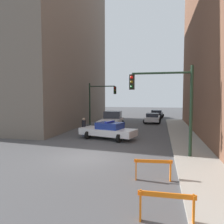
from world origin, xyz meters
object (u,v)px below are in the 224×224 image
object	(u,v)px
traffic_light_far	(98,98)
police_car	(108,130)
parked_car_near	(152,118)
pedestrian_crossing	(84,127)
barrier_front	(166,203)
parked_car_mid	(157,114)
traffic_light_near	(170,97)
white_truck	(111,121)
barrier_mid	(153,166)

from	to	relation	value
traffic_light_far	police_car	size ratio (longest dim) A/B	1.03
parked_car_near	police_car	bearing A→B (deg)	-103.38
pedestrian_crossing	barrier_front	distance (m)	13.96
police_car	parked_car_mid	bearing A→B (deg)	4.95
barrier_front	traffic_light_near	bearing A→B (deg)	87.29
pedestrian_crossing	barrier_front	xyz separation A→B (m)	(6.84, -12.17, -0.24)
parked_car_mid	police_car	bearing A→B (deg)	-96.71
traffic_light_near	white_truck	bearing A→B (deg)	119.40
traffic_light_far	parked_car_near	size ratio (longest dim) A/B	1.20
police_car	white_truck	xyz separation A→B (m)	(-1.03, 5.77, 0.18)
pedestrian_crossing	barrier_mid	world-z (taller)	pedestrian_crossing
white_truck	barrier_mid	world-z (taller)	white_truck
parked_car_near	barrier_front	bearing A→B (deg)	-85.67
white_truck	barrier_front	size ratio (longest dim) A/B	3.42
police_car	parked_car_near	bearing A→B (deg)	0.96
pedestrian_crossing	barrier_mid	size ratio (longest dim) A/B	1.04
barrier_front	barrier_mid	world-z (taller)	same
police_car	parked_car_mid	world-z (taller)	police_car
traffic_light_far	police_car	world-z (taller)	traffic_light_far
traffic_light_far	parked_car_near	xyz separation A→B (m)	(6.45, 3.98, -2.72)
traffic_light_far	parked_car_near	bearing A→B (deg)	31.67
pedestrian_crossing	traffic_light_near	bearing A→B (deg)	-172.90
traffic_light_near	pedestrian_crossing	distance (m)	9.23
traffic_light_near	barrier_mid	xyz separation A→B (m)	(-0.80, -3.87, -2.91)
parked_car_mid	barrier_mid	size ratio (longest dim) A/B	2.77
parked_car_mid	pedestrian_crossing	world-z (taller)	pedestrian_crossing
police_car	white_truck	size ratio (longest dim) A/B	0.92
parked_car_near	barrier_mid	distance (m)	20.61
parked_car_mid	pedestrian_crossing	distance (m)	19.54
police_car	parked_car_near	xyz separation A→B (m)	(3.20, 12.19, -0.05)
parked_car_near	barrier_mid	size ratio (longest dim) A/B	2.72
barrier_front	barrier_mid	distance (m)	3.17
pedestrian_crossing	barrier_front	bearing A→B (deg)	162.19
traffic_light_far	pedestrian_crossing	size ratio (longest dim) A/B	3.13
parked_car_mid	barrier_mid	world-z (taller)	parked_car_mid
white_truck	parked_car_near	bearing A→B (deg)	54.41
traffic_light_near	traffic_light_far	xyz separation A→B (m)	(-8.03, 12.75, -0.13)
pedestrian_crossing	police_car	bearing A→B (deg)	-151.74
parked_car_near	parked_car_mid	world-z (taller)	same
parked_car_near	parked_car_mid	xyz separation A→B (m)	(0.44, 7.02, 0.00)
parked_car_near	barrier_front	world-z (taller)	parked_car_near
pedestrian_crossing	barrier_mid	bearing A→B (deg)	168.05
traffic_light_near	parked_car_near	world-z (taller)	traffic_light_near
parked_car_near	barrier_front	distance (m)	23.77
police_car	pedestrian_crossing	distance (m)	2.48
parked_car_mid	pedestrian_crossing	xyz separation A→B (m)	(-6.03, -18.59, 0.19)
police_car	white_truck	bearing A→B (deg)	25.79
traffic_light_far	barrier_front	xyz separation A→B (m)	(7.70, -19.75, -2.78)
parked_car_near	pedestrian_crossing	size ratio (longest dim) A/B	2.61
police_car	barrier_mid	distance (m)	9.30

